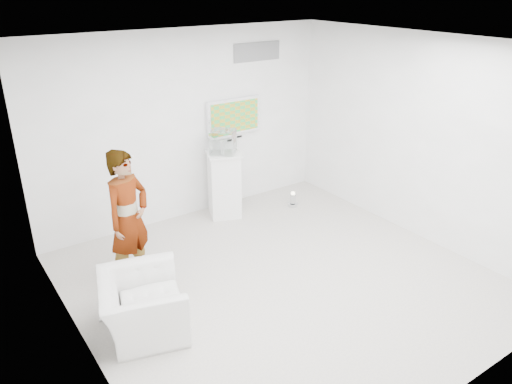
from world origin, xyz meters
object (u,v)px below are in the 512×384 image
at_px(tv, 234,116).
at_px(floor_uplight, 293,199).
at_px(pedestal, 224,184).
at_px(armchair, 142,305).
at_px(person, 129,219).

height_order(tv, floor_uplight, tv).
relative_size(pedestal, floor_uplight, 4.20).
distance_m(armchair, pedestal, 3.08).
bearing_deg(floor_uplight, tv, 134.39).
bearing_deg(armchair, person, -0.12).
bearing_deg(tv, floor_uplight, -45.61).
bearing_deg(pedestal, tv, 39.13).
bearing_deg(armchair, tv, -32.63).
relative_size(tv, person, 0.55).
xyz_separation_m(armchair, pedestal, (2.31, 2.03, 0.22)).
relative_size(tv, armchair, 0.98).
xyz_separation_m(tv, armchair, (-2.73, -2.37, -1.22)).
bearing_deg(tv, person, -150.61).
xyz_separation_m(armchair, floor_uplight, (3.45, 1.64, -0.20)).
bearing_deg(pedestal, floor_uplight, -19.02).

